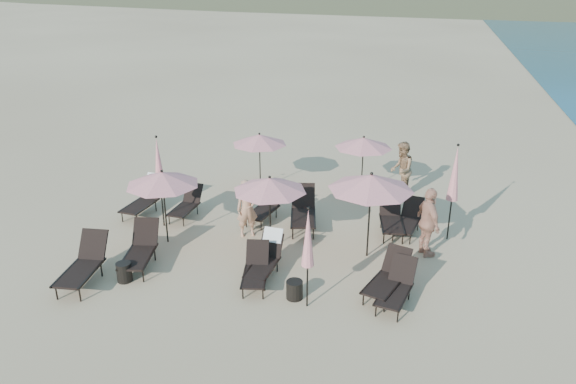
% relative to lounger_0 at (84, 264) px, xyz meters
% --- Properties ---
extents(ground, '(800.00, 800.00, 0.00)m').
position_rel_lounger_0_xyz_m(ground, '(4.94, 0.65, -0.49)').
color(ground, '#D6BA8C').
rests_on(ground, ground).
extents(lounger_0, '(0.87, 1.88, 1.05)m').
position_rel_lounger_0_xyz_m(lounger_0, '(0.00, 0.00, 0.00)').
color(lounger_0, black).
rests_on(lounger_0, ground).
extents(lounger_1, '(0.99, 1.85, 1.01)m').
position_rel_lounger_0_xyz_m(lounger_1, '(0.96, 1.05, -0.02)').
color(lounger_1, black).
rests_on(lounger_1, ground).
extents(lounger_2, '(0.83, 1.57, 0.86)m').
position_rel_lounger_0_xyz_m(lounger_2, '(4.07, 0.89, -0.09)').
color(lounger_2, black).
rests_on(lounger_2, ground).
extents(lounger_3, '(0.68, 1.61, 0.98)m').
position_rel_lounger_0_xyz_m(lounger_3, '(4.19, 1.41, -0.02)').
color(lounger_3, black).
rests_on(lounger_3, ground).
extents(lounger_4, '(1.12, 1.75, 0.94)m').
position_rel_lounger_0_xyz_m(lounger_4, '(7.21, 1.18, -0.05)').
color(lounger_4, black).
rests_on(lounger_4, ground).
extents(lounger_5, '(0.91, 1.66, 0.90)m').
position_rel_lounger_0_xyz_m(lounger_5, '(7.43, 0.82, -0.07)').
color(lounger_5, black).
rests_on(lounger_5, ground).
extents(lounger_6, '(0.81, 1.77, 1.06)m').
position_rel_lounger_0_xyz_m(lounger_6, '(-0.46, 4.14, 0.02)').
color(lounger_6, black).
rests_on(lounger_6, ground).
extents(lounger_7, '(0.67, 1.53, 0.86)m').
position_rel_lounger_0_xyz_m(lounger_7, '(0.91, 4.15, -0.09)').
color(lounger_7, black).
rests_on(lounger_7, ground).
extents(lounger_8, '(0.91, 1.66, 0.90)m').
position_rel_lounger_0_xyz_m(lounger_8, '(3.31, 4.48, -0.07)').
color(lounger_8, black).
rests_on(lounger_8, ground).
extents(lounger_9, '(1.06, 1.95, 1.06)m').
position_rel_lounger_0_xyz_m(lounger_9, '(4.52, 4.29, 0.01)').
color(lounger_9, black).
rests_on(lounger_9, ground).
extents(lounger_10, '(0.87, 1.72, 0.95)m').
position_rel_lounger_0_xyz_m(lounger_10, '(7.07, 4.50, -0.05)').
color(lounger_10, black).
rests_on(lounger_10, ground).
extents(lounger_11, '(0.88, 1.63, 0.89)m').
position_rel_lounger_0_xyz_m(lounger_11, '(7.55, 4.58, -0.07)').
color(lounger_11, black).
rests_on(lounger_11, ground).
extents(umbrella_open_0, '(1.99, 1.99, 2.14)m').
position_rel_lounger_0_xyz_m(umbrella_open_0, '(1.06, 2.42, 1.40)').
color(umbrella_open_0, black).
rests_on(umbrella_open_0, ground).
extents(umbrella_open_1, '(1.96, 1.96, 2.11)m').
position_rel_lounger_0_xyz_m(umbrella_open_1, '(3.95, 2.72, 1.38)').
color(umbrella_open_1, black).
rests_on(umbrella_open_1, ground).
extents(umbrella_open_2, '(2.20, 2.20, 2.37)m').
position_rel_lounger_0_xyz_m(umbrella_open_2, '(6.56, 2.90, 1.61)').
color(umbrella_open_2, black).
rests_on(umbrella_open_2, ground).
extents(umbrella_open_3, '(1.86, 1.86, 2.00)m').
position_rel_lounger_0_xyz_m(umbrella_open_3, '(2.47, 6.87, 1.28)').
color(umbrella_open_3, black).
rests_on(umbrella_open_3, ground).
extents(umbrella_open_4, '(1.89, 1.89, 2.04)m').
position_rel_lounger_0_xyz_m(umbrella_open_4, '(5.91, 7.19, 1.31)').
color(umbrella_open_4, black).
rests_on(umbrella_open_4, ground).
extents(umbrella_closed_0, '(0.29, 0.29, 2.46)m').
position_rel_lounger_0_xyz_m(umbrella_closed_0, '(5.48, 0.21, 1.22)').
color(umbrella_closed_0, black).
rests_on(umbrella_closed_0, ground).
extents(umbrella_closed_1, '(0.33, 0.33, 2.81)m').
position_rel_lounger_0_xyz_m(umbrella_closed_1, '(8.66, 4.41, 1.47)').
color(umbrella_closed_1, black).
rests_on(umbrella_closed_1, ground).
extents(umbrella_closed_2, '(0.33, 0.33, 2.78)m').
position_rel_lounger_0_xyz_m(umbrella_closed_2, '(0.50, 3.35, 1.44)').
color(umbrella_closed_2, black).
rests_on(umbrella_closed_2, ground).
extents(side_table_0, '(0.37, 0.37, 0.49)m').
position_rel_lounger_0_xyz_m(side_table_0, '(0.92, 0.24, -0.25)').
color(side_table_0, black).
rests_on(side_table_0, ground).
extents(side_table_1, '(0.39, 0.39, 0.44)m').
position_rel_lounger_0_xyz_m(side_table_1, '(5.13, 0.46, -0.27)').
color(side_table_1, black).
rests_on(side_table_1, ground).
extents(beachgoer_a, '(0.73, 0.64, 1.67)m').
position_rel_lounger_0_xyz_m(beachgoer_a, '(3.12, 3.32, 0.35)').
color(beachgoer_a, tan).
rests_on(beachgoer_a, ground).
extents(beachgoer_b, '(0.73, 0.93, 1.87)m').
position_rel_lounger_0_xyz_m(beachgoer_b, '(7.18, 7.29, 0.45)').
color(beachgoer_b, '#99724F').
rests_on(beachgoer_b, ground).
extents(beachgoer_c, '(0.91, 1.21, 1.90)m').
position_rel_lounger_0_xyz_m(beachgoer_c, '(8.06, 3.31, 0.46)').
color(beachgoer_c, tan).
rests_on(beachgoer_c, ground).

